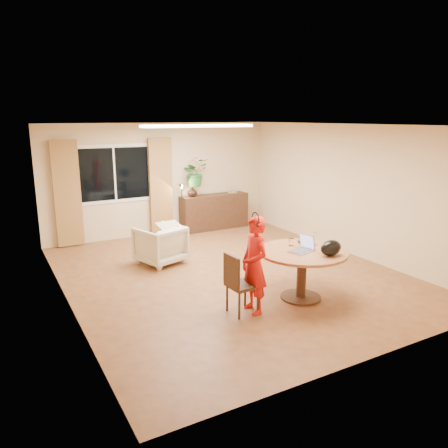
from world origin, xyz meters
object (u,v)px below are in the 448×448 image
object	(u,v)px
dining_chair	(242,283)
armchair	(160,245)
sideboard	(214,212)
dining_table	(302,261)
child	(255,265)

from	to	relation	value
dining_chair	armchair	world-z (taller)	dining_chair
armchair	sideboard	size ratio (longest dim) A/B	0.47
dining_table	armchair	xyz separation A→B (m)	(-1.29, 2.63, -0.24)
dining_chair	armchair	bearing A→B (deg)	92.03
child	dining_table	bearing A→B (deg)	92.55
dining_table	child	distance (m)	0.89
child	sideboard	xyz separation A→B (m)	(1.73, 4.52, -0.27)
child	armchair	distance (m)	2.72
dining_table	child	world-z (taller)	child
child	armchair	xyz separation A→B (m)	(-0.40, 2.67, -0.34)
dining_chair	child	distance (m)	0.31
dining_table	sideboard	distance (m)	4.56
child	sideboard	size ratio (longest dim) A/B	0.81
child	sideboard	distance (m)	4.84
dining_chair	sideboard	size ratio (longest dim) A/B	0.51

